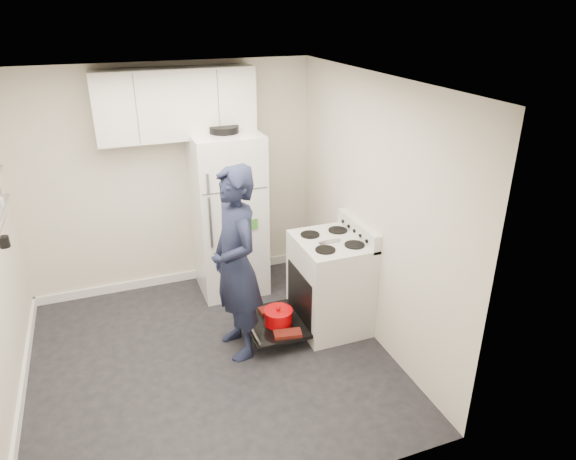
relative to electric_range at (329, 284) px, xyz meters
name	(u,v)px	position (x,y,z in m)	size (l,w,h in m)	color
room	(198,242)	(-1.29, -0.12, 0.74)	(3.21, 3.21, 2.51)	black
electric_range	(329,284)	(0.00, 0.00, 0.00)	(0.66, 0.76, 1.10)	silver
open_oven_door	(276,320)	(-0.57, -0.02, -0.28)	(0.55, 0.70, 0.22)	black
refrigerator	(228,214)	(-0.72, 1.10, 0.44)	(0.72, 0.74, 1.88)	white
upper_cabinets	(176,104)	(-1.16, 1.28, 1.63)	(1.60, 0.33, 0.70)	silver
person	(236,264)	(-0.96, -0.08, 0.44)	(0.66, 0.43, 1.82)	#181D36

